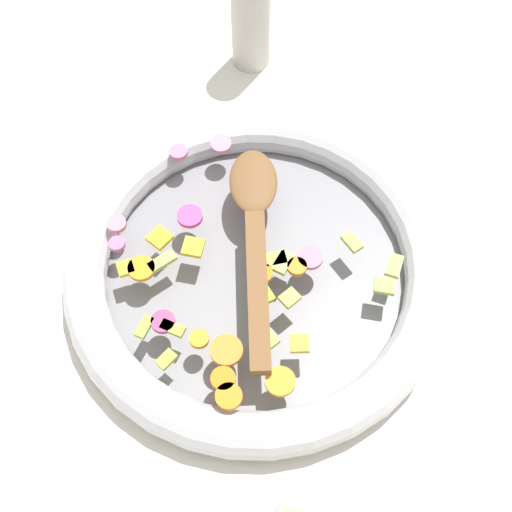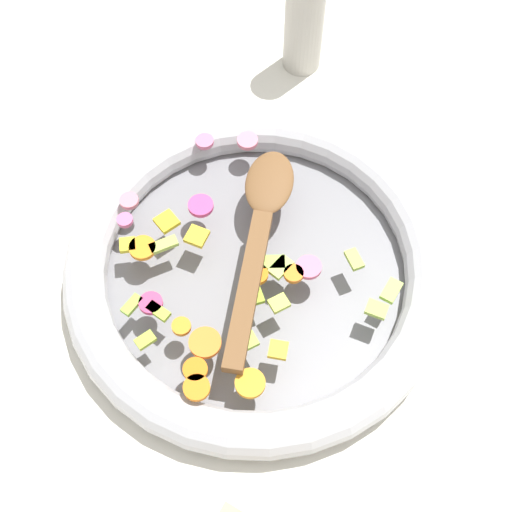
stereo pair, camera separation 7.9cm
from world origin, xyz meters
name	(u,v)px [view 1 (the left image)]	position (x,y,z in m)	size (l,w,h in m)	color
ground_plane	(256,277)	(0.00, 0.00, 0.00)	(4.00, 4.00, 0.00)	silver
skillet	(256,268)	(0.00, 0.00, 0.02)	(0.44, 0.44, 0.05)	slate
chopped_vegetables	(229,281)	(0.04, -0.02, 0.05)	(0.33, 0.34, 0.01)	orange
wooden_spoon	(255,228)	(-0.03, -0.01, 0.06)	(0.28, 0.13, 0.01)	brown
pepper_mill	(251,9)	(-0.33, -0.12, 0.09)	(0.05, 0.05, 0.20)	#B2ADA3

